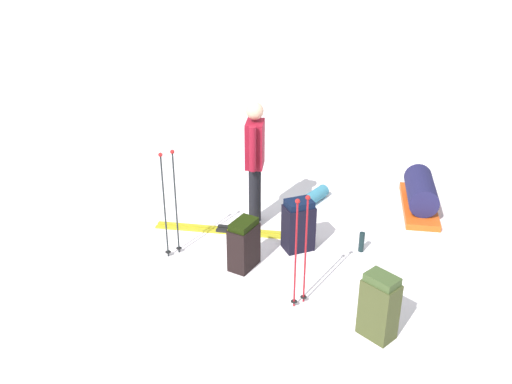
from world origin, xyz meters
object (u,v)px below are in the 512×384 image
Objects in this scene: skier_standing at (255,158)px; backpack_large_dark at (298,225)px; sleeping_mat_rolled at (314,197)px; thermos_bottle at (362,242)px; ski_poles_planted_far at (301,247)px; backpack_small_spare at (244,245)px; ski_poles_planted_near at (170,199)px; gear_sled at (420,194)px; backpack_bright at (379,307)px; ski_pair_near at (222,230)px.

skier_standing is 1.04m from backpack_large_dark.
sleeping_mat_rolled is 1.41m from thermos_bottle.
backpack_small_spare is at bearing -69.68° from ski_poles_planted_far.
ski_poles_planted_near is 0.99× the size of gear_sled.
backpack_bright is at bearing 48.22° from gear_sled.
ski_poles_planted_near is at bearing -17.59° from thermos_bottle.
backpack_small_spare is 1.95m from sleeping_mat_rolled.
sleeping_mat_rolled is at bearing -139.83° from backpack_small_spare.
backpack_bright is 0.51× the size of gear_sled.
ski_poles_planted_far reaches higher than backpack_large_dark.
backpack_small_spare is at bearing -6.10° from thermos_bottle.
backpack_bright is 1.82m from backpack_small_spare.
backpack_small_spare is at bearing 143.47° from ski_poles_planted_near.
backpack_bright reaches higher than thermos_bottle.
backpack_bright reaches higher than sleeping_mat_rolled.
backpack_large_dark is 1.60m from ski_poles_planted_near.
ski_poles_planted_far is at bearing -53.86° from backpack_bright.
ski_pair_near is at bearing -6.31° from gear_sled.
skier_standing is 1.24m from backpack_small_spare.
sleeping_mat_rolled is at bearing -102.42° from backpack_bright.
ski_poles_planted_near is (1.50, -0.38, 0.43)m from backpack_large_dark.
gear_sled is at bearing -168.46° from backpack_large_dark.
ski_poles_planted_near reaches higher than backpack_small_spare.
gear_sled is (-3.55, -0.04, -0.53)m from ski_poles_planted_near.
ski_poles_planted_near is at bearing 17.73° from sleeping_mat_rolled.
ski_pair_near is 1.11m from backpack_large_dark.
backpack_small_spare is (-0.01, 0.90, 0.29)m from ski_pair_near.
gear_sled is 5.33× the size of thermos_bottle.
skier_standing is 1.37m from sleeping_mat_rolled.
skier_standing reaches higher than thermos_bottle.
thermos_bottle is at bearing 144.64° from ski_pair_near.
skier_standing is 1.23× the size of gear_sled.
skier_standing is at bearing -47.35° from thermos_bottle.
backpack_bright is 2.71× the size of thermos_bottle.
gear_sled is at bearing 173.69° from ski_pair_near.
skier_standing is at bearing -8.65° from gear_sled.
ski_poles_planted_near is at bearing -14.11° from backpack_large_dark.
backpack_large_dark is 2.09m from gear_sled.
backpack_bright is at bearing 77.58° from sleeping_mat_rolled.
ski_pair_near is 2.70× the size of backpack_small_spare.
backpack_bright is at bearing 118.02° from backpack_small_spare.
thermos_bottle is at bearing -147.79° from ski_poles_planted_far.
thermos_bottle reaches higher than sleeping_mat_rolled.
backpack_bright is 1.15× the size of backpack_small_spare.
ski_poles_planted_far is (-1.06, 1.43, -0.04)m from ski_poles_planted_near.
ski_poles_planted_far is (-0.33, 0.88, 0.41)m from backpack_small_spare.
skier_standing is 2.41× the size of backpack_bright.
backpack_large_dark is 1.09× the size of backpack_small_spare.
ski_pair_near is 2.35× the size of backpack_bright.
backpack_large_dark is at bearing 136.57° from ski_pair_near.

